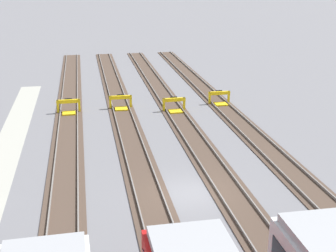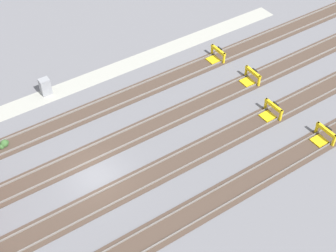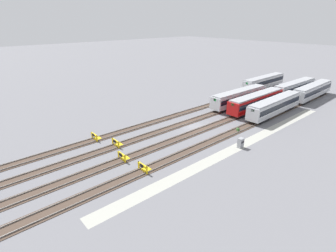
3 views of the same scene
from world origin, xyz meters
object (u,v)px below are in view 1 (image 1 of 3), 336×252
object	(u,v)px
bumper_stop_far_inner_track	(220,99)
weed_clump	(58,251)
bumper_stop_middle_track	(175,106)
bumper_stop_near_inner_track	(121,103)
bumper_stop_nearest_track	(69,108)

from	to	relation	value
bumper_stop_far_inner_track	weed_clump	size ratio (longest dim) A/B	2.17
bumper_stop_middle_track	bumper_stop_near_inner_track	bearing A→B (deg)	-109.87
bumper_stop_nearest_track	weed_clump	xyz separation A→B (m)	(21.19, -0.14, -0.27)
bumper_stop_far_inner_track	weed_clump	xyz separation A→B (m)	(21.53, -13.59, -0.27)
bumper_stop_nearest_track	bumper_stop_middle_track	xyz separation A→B (m)	(1.12, 8.97, 0.00)
bumper_stop_nearest_track	bumper_stop_near_inner_track	distance (m)	4.51
bumper_stop_near_inner_track	bumper_stop_middle_track	xyz separation A→B (m)	(1.62, 4.50, 0.00)
bumper_stop_middle_track	bumper_stop_far_inner_track	bearing A→B (deg)	108.09
weed_clump	bumper_stop_near_inner_track	bearing A→B (deg)	167.99
bumper_stop_nearest_track	bumper_stop_near_inner_track	world-z (taller)	same
weed_clump	bumper_stop_far_inner_track	bearing A→B (deg)	147.73
bumper_stop_middle_track	bumper_stop_far_inner_track	distance (m)	4.72
bumper_stop_middle_track	weed_clump	size ratio (longest dim) A/B	2.18
bumper_stop_near_inner_track	weed_clump	distance (m)	22.18
bumper_stop_far_inner_track	weed_clump	bearing A→B (deg)	-32.27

